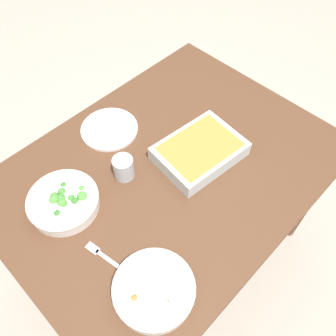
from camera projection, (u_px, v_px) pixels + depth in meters
The scene contains 9 objects.
ground_plane at pixel (168, 250), 1.87m from camera, with size 6.00×6.00×0.00m, color #B2A899.
dining_table at pixel (168, 182), 1.35m from camera, with size 1.20×0.90×0.74m.
stew_bowl at pixel (154, 290), 0.99m from camera, with size 0.23×0.23×0.06m.
broccoli_bowl at pixel (64, 201), 1.16m from camera, with size 0.24×0.24×0.06m.
baking_dish at pixel (200, 151), 1.28m from camera, with size 0.32×0.25×0.06m.
drink_cup at pixel (124, 168), 1.23m from camera, with size 0.07×0.07×0.08m.
side_plate at pixel (109, 129), 1.38m from camera, with size 0.22×0.22×0.01m, color white.
spoon_by_stew at pixel (164, 281), 1.03m from camera, with size 0.18×0.04×0.01m.
fork_on_table at pixel (106, 258), 1.08m from camera, with size 0.05×0.18×0.01m.
Camera 1 is at (-0.53, -0.52, 1.77)m, focal length 38.04 mm.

